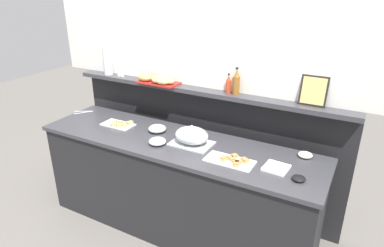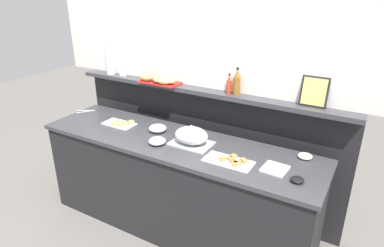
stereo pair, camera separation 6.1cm
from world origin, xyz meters
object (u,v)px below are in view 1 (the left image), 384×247
(hot_sauce_bottle, at_px, (228,85))
(pepper_shaker, at_px, (122,72))
(condiment_bowl_red, at_px, (305,155))
(serving_tongs, at_px, (84,112))
(bread_basket, at_px, (158,79))
(sandwich_platter_rear, at_px, (231,161))
(condiment_bowl_teal, at_px, (299,178))
(salt_shaker, at_px, (119,72))
(glass_bowl_large, at_px, (157,129))
(framed_picture, at_px, (314,91))
(serving_cloche, at_px, (192,136))
(sandwich_platter_front, at_px, (119,124))
(water_carafe, at_px, (107,60))
(glass_bowl_medium, at_px, (157,142))
(napkin_stack, at_px, (276,168))
(vinegar_bottle_amber, at_px, (236,83))

(hot_sauce_bottle, bearing_deg, pepper_shaker, -179.73)
(hot_sauce_bottle, bearing_deg, condiment_bowl_red, -15.11)
(serving_tongs, relative_size, bread_basket, 0.39)
(sandwich_platter_rear, height_order, condiment_bowl_teal, sandwich_platter_rear)
(sandwich_platter_rear, xyz_separation_m, salt_shaker, (-1.49, 0.54, 0.37))
(sandwich_platter_rear, bearing_deg, glass_bowl_large, 166.63)
(sandwich_platter_rear, distance_m, bread_basket, 1.16)
(glass_bowl_large, distance_m, condiment_bowl_teal, 1.31)
(framed_picture, bearing_deg, serving_cloche, -151.07)
(sandwich_platter_rear, relative_size, sandwich_platter_front, 1.22)
(bread_basket, distance_m, water_carafe, 0.66)
(glass_bowl_medium, distance_m, pepper_shaker, 1.04)
(sandwich_platter_front, height_order, serving_tongs, sandwich_platter_front)
(serving_cloche, bearing_deg, framed_picture, 28.93)
(framed_picture, bearing_deg, sandwich_platter_rear, -126.47)
(serving_tongs, relative_size, salt_shaker, 1.89)
(serving_cloche, height_order, glass_bowl_medium, serving_cloche)
(glass_bowl_large, xyz_separation_m, pepper_shaker, (-0.65, 0.35, 0.36))
(condiment_bowl_red, relative_size, bread_basket, 0.26)
(pepper_shaker, bearing_deg, condiment_bowl_red, -5.82)
(pepper_shaker, distance_m, bread_basket, 0.47)
(sandwich_platter_rear, distance_m, serving_tongs, 1.74)
(pepper_shaker, bearing_deg, water_carafe, 180.00)
(sandwich_platter_rear, height_order, napkin_stack, sandwich_platter_rear)
(sandwich_platter_front, distance_m, condiment_bowl_teal, 1.69)
(vinegar_bottle_amber, bearing_deg, glass_bowl_medium, -128.12)
(bread_basket, bearing_deg, napkin_stack, -18.78)
(condiment_bowl_red, bearing_deg, framed_picture, 99.91)
(sandwich_platter_rear, height_order, water_carafe, water_carafe)
(vinegar_bottle_amber, bearing_deg, framed_picture, 2.80)
(sandwich_platter_front, height_order, pepper_shaker, pepper_shaker)
(sandwich_platter_front, height_order, bread_basket, bread_basket)
(vinegar_bottle_amber, height_order, water_carafe, water_carafe)
(sandwich_platter_rear, bearing_deg, serving_cloche, 163.73)
(sandwich_platter_front, xyz_separation_m, salt_shaker, (-0.30, 0.40, 0.37))
(condiment_bowl_red, height_order, framed_picture, framed_picture)
(hot_sauce_bottle, xyz_separation_m, water_carafe, (-1.35, -0.01, 0.07))
(glass_bowl_medium, xyz_separation_m, condiment_bowl_red, (1.11, 0.36, -0.01))
(serving_cloche, relative_size, condiment_bowl_teal, 3.67)
(glass_bowl_medium, bearing_deg, water_carafe, 150.20)
(serving_cloche, bearing_deg, napkin_stack, -4.37)
(sandwich_platter_front, bearing_deg, hot_sauce_bottle, 23.94)
(vinegar_bottle_amber, bearing_deg, condiment_bowl_red, -16.80)
(serving_tongs, xyz_separation_m, hot_sauce_bottle, (1.45, 0.32, 0.41))
(condiment_bowl_red, height_order, pepper_shaker, pepper_shaker)
(vinegar_bottle_amber, bearing_deg, serving_tongs, -168.22)
(glass_bowl_medium, xyz_separation_m, condiment_bowl_teal, (1.15, 0.00, -0.01))
(hot_sauce_bottle, bearing_deg, bread_basket, -176.85)
(serving_cloche, bearing_deg, condiment_bowl_red, 14.51)
(glass_bowl_medium, bearing_deg, sandwich_platter_rear, 1.96)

